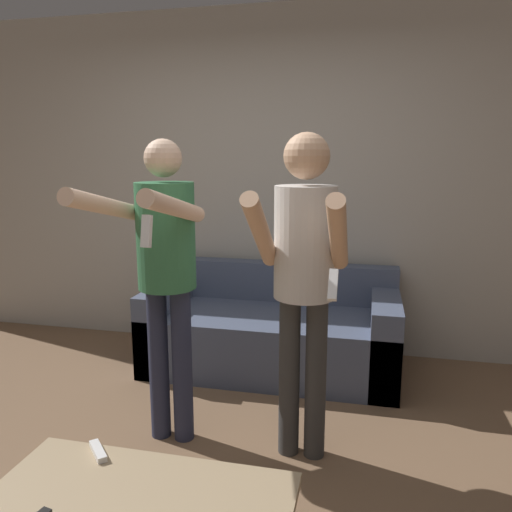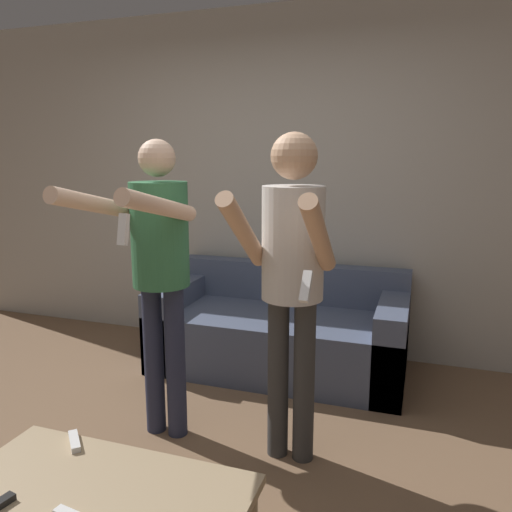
{
  "view_description": "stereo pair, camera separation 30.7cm",
  "coord_description": "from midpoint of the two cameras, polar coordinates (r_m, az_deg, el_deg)",
  "views": [
    {
      "loc": [
        0.86,
        -1.95,
        1.57
      ],
      "look_at": [
        0.19,
        1.0,
        0.96
      ],
      "focal_mm": 35.0,
      "sensor_mm": 36.0,
      "label": 1
    },
    {
      "loc": [
        1.16,
        -1.86,
        1.57
      ],
      "look_at": [
        0.19,
        1.0,
        0.96
      ],
      "focal_mm": 35.0,
      "sensor_mm": 36.0,
      "label": 2
    }
  ],
  "objects": [
    {
      "name": "coffee_table",
      "position": [
        2.03,
        -18.19,
        -25.91
      ],
      "size": [
        1.08,
        0.56,
        0.4
      ],
      "color": "tan",
      "rests_on": "ground_plane"
    },
    {
      "name": "person_standing_right",
      "position": [
        2.46,
        1.98,
        -0.96
      ],
      "size": [
        0.43,
        0.66,
        1.68
      ],
      "color": "#383838",
      "rests_on": "ground_plane"
    },
    {
      "name": "ground_plane",
      "position": [
        2.67,
        -13.42,
        -25.08
      ],
      "size": [
        14.0,
        14.0,
        0.0
      ],
      "primitive_type": "plane",
      "color": "brown"
    },
    {
      "name": "couch",
      "position": [
        3.78,
        -0.47,
        -8.77
      ],
      "size": [
        1.83,
        0.86,
        0.74
      ],
      "color": "#4C5670",
      "rests_on": "ground_plane"
    },
    {
      "name": "wall_back",
      "position": [
        4.06,
        -1.59,
        8.22
      ],
      "size": [
        6.4,
        0.06,
        2.7
      ],
      "color": "#B7B2A8",
      "rests_on": "ground_plane"
    },
    {
      "name": "person_standing_left",
      "position": [
        2.69,
        -13.65,
        -0.4
      ],
      "size": [
        0.43,
        0.79,
        1.66
      ],
      "color": "#282D47",
      "rests_on": "ground_plane"
    },
    {
      "name": "remote_far",
      "position": [
        2.28,
        -21.59,
        -20.13
      ],
      "size": [
        0.13,
        0.13,
        0.02
      ],
      "color": "white",
      "rests_on": "coffee_table"
    }
  ]
}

